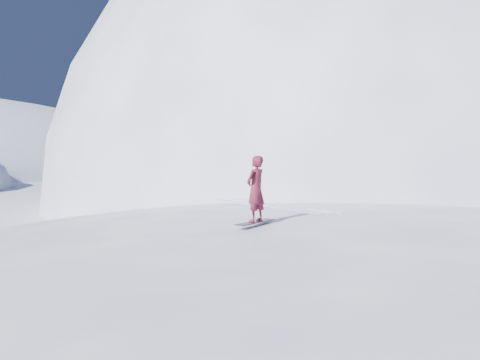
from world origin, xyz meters
The scene contains 8 objects.
ground centered at (0.00, 0.00, 0.00)m, with size 400.00×400.00×0.00m, color white.
near_ridge centered at (1.00, 3.00, 0.00)m, with size 36.00×28.00×4.80m, color white.
summit_peak centered at (22.00, 26.00, 0.00)m, with size 60.00×56.00×56.00m, color white.
peak_shoulder centered at (10.00, 20.00, 0.00)m, with size 28.00×24.00×18.00m, color white.
wind_bumps centered at (-0.56, 2.12, 0.00)m, with size 16.00×14.40×1.00m.
snowboard centered at (-3.30, 1.52, 2.41)m, with size 1.48×0.28×0.02m, color black.
snowboarder centered at (-3.30, 1.52, 3.31)m, with size 0.65×0.43×1.78m, color maroon.
board_tracks centered at (-0.91, 5.13, 2.42)m, with size 2.04×5.89×0.04m.
Camera 1 is at (-8.95, -9.65, 4.20)m, focal length 35.00 mm.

